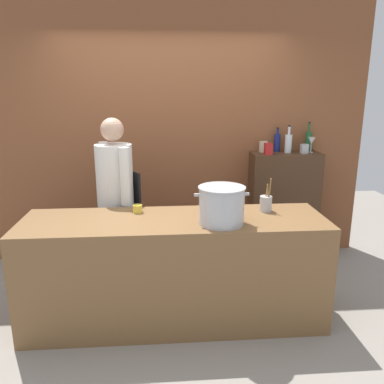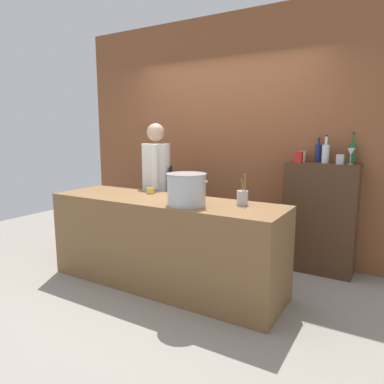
{
  "view_description": "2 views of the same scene",
  "coord_description": "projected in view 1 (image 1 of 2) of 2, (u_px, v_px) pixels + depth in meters",
  "views": [
    {
      "loc": [
        -0.09,
        -2.95,
        1.91
      ],
      "look_at": [
        0.17,
        0.35,
        1.03
      ],
      "focal_mm": 36.32,
      "sensor_mm": 36.0,
      "label": 1
    },
    {
      "loc": [
        2.01,
        -2.82,
        1.56
      ],
      "look_at": [
        0.11,
        0.38,
        0.93
      ],
      "focal_mm": 33.04,
      "sensor_mm": 36.0,
      "label": 2
    }
  ],
  "objects": [
    {
      "name": "spice_tin_red",
      "position": [
        268.0,
        149.0,
        4.13
      ],
      "size": [
        0.08,
        0.08,
        0.12
      ],
      "primitive_type": "cube",
      "color": "red",
      "rests_on": "bar_cabinet"
    },
    {
      "name": "wine_bottle_cobalt",
      "position": [
        277.0,
        142.0,
        4.34
      ],
      "size": [
        0.07,
        0.07,
        0.27
      ],
      "color": "navy",
      "rests_on": "bar_cabinet"
    },
    {
      "name": "wine_bottle_green",
      "position": [
        308.0,
        141.0,
        4.35
      ],
      "size": [
        0.07,
        0.07,
        0.33
      ],
      "color": "#1E592D",
      "rests_on": "bar_cabinet"
    },
    {
      "name": "chef",
      "position": [
        116.0,
        193.0,
        3.65
      ],
      "size": [
        0.41,
        0.46,
        1.66
      ],
      "rotation": [
        0.0,
        0.0,
        2.12
      ],
      "color": "black",
      "rests_on": "ground_plane"
    },
    {
      "name": "stockpot_large",
      "position": [
        222.0,
        205.0,
        2.97
      ],
      "size": [
        0.42,
        0.36,
        0.29
      ],
      "color": "#B7BABF",
      "rests_on": "prep_counter"
    },
    {
      "name": "spice_tin_cream",
      "position": [
        263.0,
        147.0,
        4.3
      ],
      "size": [
        0.08,
        0.08,
        0.12
      ],
      "primitive_type": "cube",
      "color": "beige",
      "rests_on": "bar_cabinet"
    },
    {
      "name": "utensil_crock",
      "position": [
        266.0,
        203.0,
        3.29
      ],
      "size": [
        0.1,
        0.1,
        0.29
      ],
      "color": "#B7BABF",
      "rests_on": "prep_counter"
    },
    {
      "name": "wine_bottle_clear",
      "position": [
        288.0,
        143.0,
        4.25
      ],
      "size": [
        0.08,
        0.08,
        0.3
      ],
      "color": "silver",
      "rests_on": "bar_cabinet"
    },
    {
      "name": "wine_glass_short",
      "position": [
        311.0,
        141.0,
        4.25
      ],
      "size": [
        0.08,
        0.08,
        0.17
      ],
      "color": "silver",
      "rests_on": "bar_cabinet"
    },
    {
      "name": "brick_back_panel",
      "position": [
        169.0,
        127.0,
        4.31
      ],
      "size": [
        4.4,
        0.1,
        3.0
      ],
      "primitive_type": "cube",
      "color": "brown",
      "rests_on": "ground_plane"
    },
    {
      "name": "ground_plane",
      "position": [
        176.0,
        318.0,
        3.35
      ],
      "size": [
        8.0,
        8.0,
        0.0
      ],
      "primitive_type": "plane",
      "color": "gray"
    },
    {
      "name": "prep_counter",
      "position": [
        175.0,
        270.0,
        3.23
      ],
      "size": [
        2.45,
        0.7,
        0.9
      ],
      "primitive_type": "cube",
      "color": "brown",
      "rests_on": "ground_plane"
    },
    {
      "name": "butter_jar",
      "position": [
        137.0,
        209.0,
        3.26
      ],
      "size": [
        0.08,
        0.08,
        0.07
      ],
      "primitive_type": "cylinder",
      "color": "yellow",
      "rests_on": "prep_counter"
    },
    {
      "name": "bar_cabinet",
      "position": [
        283.0,
        206.0,
        4.43
      ],
      "size": [
        0.76,
        0.32,
        1.23
      ],
      "primitive_type": "cube",
      "color": "#472D1C",
      "rests_on": "ground_plane"
    },
    {
      "name": "spice_tin_silver",
      "position": [
        304.0,
        149.0,
        4.22
      ],
      "size": [
        0.07,
        0.07,
        0.1
      ],
      "primitive_type": "cube",
      "color": "#B2B2B7",
      "rests_on": "bar_cabinet"
    }
  ]
}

